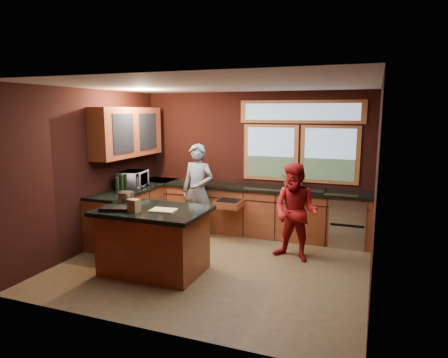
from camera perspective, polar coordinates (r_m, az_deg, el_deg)
The scene contains 14 objects.
floor at distance 6.31m, azimuth -1.32°, elevation -12.02°, with size 4.50×4.50×0.00m, color brown.
room_shell at distance 6.42m, azimuth -5.25°, elevation 4.87°, with size 4.52×4.02×2.71m.
back_counter at distance 7.64m, azimuth 4.87°, elevation -4.52°, with size 4.50×0.64×0.93m.
left_counter at distance 7.76m, azimuth -12.41°, elevation -4.46°, with size 0.64×2.30×0.93m.
island at distance 5.97m, azimuth -10.00°, elevation -8.57°, with size 1.55×1.05×0.95m.
person_grey at distance 7.43m, azimuth -3.76°, elevation -1.69°, with size 0.63×0.42×1.74m, color slate.
person_red at distance 6.36m, azimuth 10.17°, elevation -4.69°, with size 0.75×0.58×1.54m, color maroon.
microwave at distance 7.54m, azimuth -12.82°, elevation -0.07°, with size 0.57×0.39×0.32m, color #999999.
potted_plant at distance 7.42m, azimuth 9.39°, elevation -0.00°, with size 0.31×0.27×0.34m, color #999999.
paper_towel at distance 7.35m, azimuth 10.61°, elevation -0.38°, with size 0.12×0.12×0.28m, color white.
cutting_board at distance 5.70m, azimuth -8.66°, elevation -4.42°, with size 0.35×0.25×0.02m, color tan.
stock_pot at distance 6.23m, azimuth -13.80°, elevation -2.61°, with size 0.24×0.24×0.18m, color #B0B1B5.
paper_bag at distance 5.69m, azimuth -12.75°, elevation -3.74°, with size 0.15×0.12×0.18m, color brown.
black_tray at distance 5.87m, azimuth -15.18°, elevation -4.07°, with size 0.40×0.28×0.05m, color black.
Camera 1 is at (2.21, -5.43, 2.33)m, focal length 32.00 mm.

